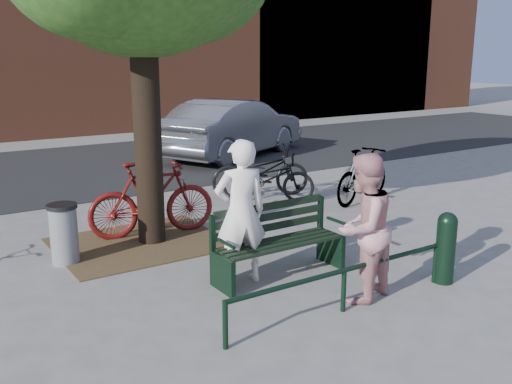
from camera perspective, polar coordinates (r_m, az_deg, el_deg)
ground at (r=7.36m, az=2.38°, el=-8.45°), size 90.00×90.00×0.00m
dirt_pit at (r=8.74m, az=-11.53°, el=-5.03°), size 2.40×2.00×0.02m
road at (r=14.85m, az=-17.08°, el=2.34°), size 40.00×7.00×0.01m
park_bench at (r=7.26m, az=2.06°, el=-4.75°), size 1.74×0.54×0.97m
guard_railing at (r=6.35m, az=8.80°, el=-8.39°), size 3.06×0.06×0.51m
person_left at (r=6.93m, az=-1.55°, el=-2.02°), size 0.73×0.56×1.79m
person_right at (r=6.55m, az=10.62°, el=-3.56°), size 0.98×0.85×1.71m
bollard at (r=7.40m, az=18.45°, el=-5.07°), size 0.24×0.24×0.90m
litter_bin at (r=8.10m, az=-18.65°, el=-3.95°), size 0.40×0.40×0.82m
bicycle_b at (r=8.94m, az=-10.37°, el=-0.68°), size 2.03×0.88×1.18m
bicycle_c at (r=10.87m, az=1.20°, el=1.43°), size 1.75×1.60×0.93m
bicycle_d at (r=11.00m, az=10.64°, el=1.67°), size 1.82×0.95×1.05m
bicycle_e at (r=11.25m, az=0.45°, el=2.09°), size 2.06×1.32×1.02m
parked_car at (r=15.70m, az=-2.25°, el=6.43°), size 5.07×3.53×1.58m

